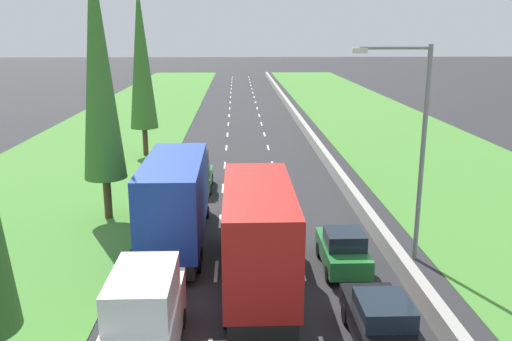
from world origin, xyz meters
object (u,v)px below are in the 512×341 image
object	(u,v)px
green_hatchback_left_lane	(198,176)
street_light_mast	(415,139)
poplar_tree_second	(98,64)
red_box_truck_centre_lane	(257,232)
poplar_tree_third	(141,57)
green_hatchback_right_lane	(343,250)
white_van_left_lane	(146,314)
blue_box_truck_left_lane	(177,198)
black_sedan_right_lane	(382,323)

from	to	relation	value
green_hatchback_left_lane	street_light_mast	xyz separation A→B (m)	(9.67, -10.82, 4.40)
green_hatchback_left_lane	poplar_tree_second	xyz separation A→B (m)	(-4.30, -5.11, 7.08)
red_box_truck_centre_lane	poplar_tree_third	bearing A→B (deg)	109.15
red_box_truck_centre_lane	green_hatchback_left_lane	world-z (taller)	red_box_truck_centre_lane
poplar_tree_third	green_hatchback_left_lane	bearing A→B (deg)	-63.94
green_hatchback_right_lane	white_van_left_lane	bearing A→B (deg)	-139.79
red_box_truck_centre_lane	poplar_tree_second	xyz separation A→B (m)	(-7.47, 7.98, 5.74)
blue_box_truck_left_lane	poplar_tree_second	size ratio (longest dim) A/B	0.68
white_van_left_lane	green_hatchback_right_lane	world-z (taller)	white_van_left_lane
red_box_truck_centre_lane	street_light_mast	bearing A→B (deg)	19.24
blue_box_truck_left_lane	green_hatchback_right_lane	size ratio (longest dim) A/B	2.41
black_sedan_right_lane	green_hatchback_left_lane	bearing A→B (deg)	111.38
red_box_truck_centre_lane	green_hatchback_left_lane	bearing A→B (deg)	103.60
white_van_left_lane	red_box_truck_centre_lane	bearing A→B (deg)	52.86
blue_box_truck_left_lane	green_hatchback_left_lane	xyz separation A→B (m)	(0.30, 8.80, -1.35)
white_van_left_lane	green_hatchback_left_lane	distance (m)	17.70
white_van_left_lane	street_light_mast	size ratio (longest dim) A/B	0.54
red_box_truck_centre_lane	street_light_mast	size ratio (longest dim) A/B	1.04
black_sedan_right_lane	street_light_mast	xyz separation A→B (m)	(2.85, 6.60, 4.42)
poplar_tree_second	street_light_mast	bearing A→B (deg)	-22.21
blue_box_truck_left_lane	street_light_mast	distance (m)	10.62
red_box_truck_centre_lane	poplar_tree_third	size ratio (longest dim) A/B	0.72
poplar_tree_third	street_light_mast	size ratio (longest dim) A/B	1.46
green_hatchback_right_lane	poplar_tree_third	size ratio (longest dim) A/B	0.30
red_box_truck_centre_lane	green_hatchback_right_lane	xyz separation A→B (m)	(3.55, 1.34, -1.35)
white_van_left_lane	green_hatchback_right_lane	distance (m)	9.22
black_sedan_right_lane	green_hatchback_right_lane	bearing A→B (deg)	91.10
white_van_left_lane	poplar_tree_third	distance (m)	28.45
poplar_tree_second	poplar_tree_third	distance (m)	14.84
green_hatchback_left_lane	street_light_mast	distance (m)	15.16
red_box_truck_centre_lane	green_hatchback_right_lane	world-z (taller)	red_box_truck_centre_lane
red_box_truck_centre_lane	green_hatchback_right_lane	size ratio (longest dim) A/B	2.41
street_light_mast	red_box_truck_centre_lane	bearing A→B (deg)	-160.76
green_hatchback_right_lane	poplar_tree_second	distance (m)	14.68
red_box_truck_centre_lane	white_van_left_lane	bearing A→B (deg)	-127.14
red_box_truck_centre_lane	green_hatchback_right_lane	distance (m)	4.02
black_sedan_right_lane	street_light_mast	world-z (taller)	street_light_mast
white_van_left_lane	poplar_tree_second	world-z (taller)	poplar_tree_second
white_van_left_lane	red_box_truck_centre_lane	distance (m)	5.82
street_light_mast	green_hatchback_right_lane	bearing A→B (deg)	-162.64
black_sedan_right_lane	green_hatchback_right_lane	world-z (taller)	green_hatchback_right_lane
black_sedan_right_lane	green_hatchback_right_lane	distance (m)	5.68
blue_box_truck_left_lane	green_hatchback_left_lane	world-z (taller)	blue_box_truck_left_lane
black_sedan_right_lane	poplar_tree_third	bearing A→B (deg)	113.10
blue_box_truck_left_lane	red_box_truck_centre_lane	size ratio (longest dim) A/B	1.00
blue_box_truck_left_lane	street_light_mast	bearing A→B (deg)	-11.43
green_hatchback_left_lane	poplar_tree_third	distance (m)	12.77
green_hatchback_left_lane	green_hatchback_right_lane	size ratio (longest dim) A/B	1.00
black_sedan_right_lane	red_box_truck_centre_lane	distance (m)	5.83
poplar_tree_third	street_light_mast	distance (m)	25.21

